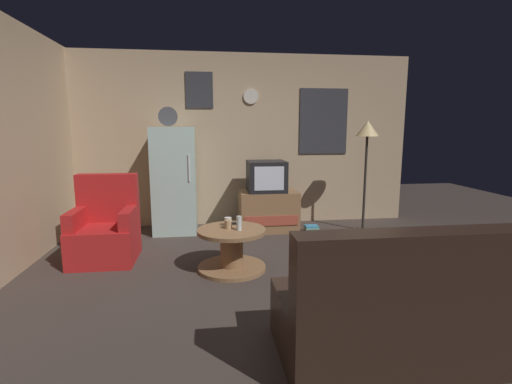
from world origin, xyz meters
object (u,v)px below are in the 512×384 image
Objects in this scene: fridge at (175,180)px; book_stack at (311,229)px; mug_ceramic_white at (228,222)px; remote_control at (232,223)px; standing_lamp at (367,137)px; couch at (413,312)px; wine_glass at (239,223)px; crt_tv at (266,176)px; tv_stand at (268,211)px; mug_ceramic_tan at (228,224)px; coffee_table at (232,249)px; armchair at (105,231)px.

fridge is 2.09m from book_stack.
mug_ceramic_white reaches higher than remote_control.
standing_lamp is 17.67× the size of mug_ceramic_white.
mug_ceramic_white is at bearing 120.44° from couch.
wine_glass is 1.92m from couch.
tv_stand is at bearing 1.67° from crt_tv.
mug_ceramic_tan is 1.86m from book_stack.
crt_tv is 3.60× the size of wine_glass.
remote_control reaches higher than book_stack.
book_stack is at bearing 46.62° from coffee_table.
crt_tv reaches higher than armchair.
coffee_table is 1.49m from armchair.
mug_ceramic_white is (0.68, -1.45, -0.27)m from fridge.
wine_glass is 0.14m from mug_ceramic_tan.
standing_lamp is (1.38, -0.19, 1.07)m from tv_stand.
crt_tv is at bearing 26.28° from armchair.
wine_glass reaches higher than book_stack.
remote_control is at bearing 51.33° from mug_ceramic_white.
crt_tv is 1.71m from coffee_table.
couch is (1.08, -1.84, -0.17)m from mug_ceramic_white.
mug_ceramic_white is (-2.04, -1.15, -0.87)m from standing_lamp.
fridge is 1.04× the size of couch.
fridge is 3.28× the size of crt_tv.
fridge reaches higher than crt_tv.
couch is at bearing -81.94° from crt_tv.
couch is at bearing -57.80° from mug_ceramic_tan.
couch is (0.42, -3.19, 0.02)m from tv_stand.
book_stack is (2.64, 0.81, -0.29)m from armchair.
crt_tv is at bearing 164.26° from book_stack.
coffee_table is 4.80× the size of wine_glass.
wine_glass is 0.27m from remote_control.
standing_lamp reaches higher than mug_ceramic_tan.
crt_tv is 0.75× the size of coffee_table.
armchair reaches higher than wine_glass.
fridge is 1.11× the size of standing_lamp.
mug_ceramic_white is at bearing -14.52° from armchair.
coffee_table is 0.27m from mug_ceramic_tan.
armchair reaches higher than mug_ceramic_white.
tv_stand is at bearing 70.02° from wine_glass.
standing_lamp is 2.56m from mug_ceramic_tan.
crt_tv reaches higher than wine_glass.
tv_stand is 1.17× the size of coffee_table.
tv_stand is 1.66m from wine_glass.
couch is (-0.96, -3.00, -1.05)m from standing_lamp.
fridge reaches higher than mug_ceramic_white.
wine_glass reaches higher than tv_stand.
tv_stand is at bearing 76.40° from remote_control.
standing_lamp is 0.94× the size of couch.
armchair is (-2.04, -0.99, 0.05)m from tv_stand.
mug_ceramic_tan is 1.46m from armchair.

